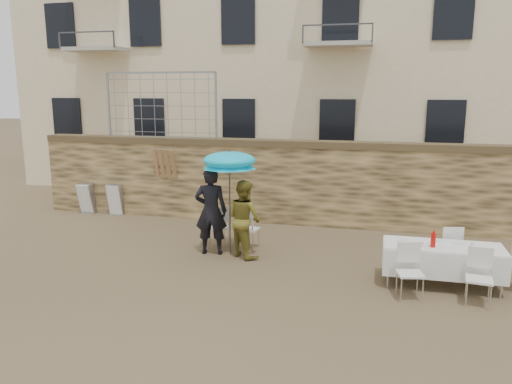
% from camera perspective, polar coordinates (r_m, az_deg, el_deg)
% --- Properties ---
extents(ground, '(80.00, 80.00, 0.00)m').
position_cam_1_polar(ground, '(9.17, -5.84, -11.22)').
color(ground, brown).
rests_on(ground, ground).
extents(stone_wall, '(13.00, 0.50, 2.20)m').
position_cam_1_polar(stone_wall, '(13.48, 1.20, 1.18)').
color(stone_wall, olive).
rests_on(stone_wall, ground).
extents(chain_link_fence, '(3.20, 0.06, 1.80)m').
position_cam_1_polar(chain_link_fence, '(14.23, -10.81, 9.63)').
color(chain_link_fence, gray).
rests_on(chain_link_fence, stone_wall).
extents(man_suit, '(0.77, 0.56, 1.92)m').
position_cam_1_polar(man_suit, '(10.88, -5.17, -2.18)').
color(man_suit, black).
rests_on(man_suit, ground).
extents(woman_dress, '(1.03, 1.00, 1.68)m').
position_cam_1_polar(woman_dress, '(10.69, -1.35, -3.06)').
color(woman_dress, '#9F9030').
rests_on(woman_dress, ground).
extents(umbrella, '(1.18, 1.18, 2.12)m').
position_cam_1_polar(umbrella, '(10.65, -3.06, 3.30)').
color(umbrella, '#3F3F44').
rests_on(umbrella, ground).
extents(couple_chair_left, '(0.67, 0.67, 0.96)m').
position_cam_1_polar(couple_chair_left, '(11.50, -4.24, -3.87)').
color(couple_chair_left, white).
rests_on(couple_chair_left, ground).
extents(couple_chair_right, '(0.56, 0.56, 0.96)m').
position_cam_1_polar(couple_chair_right, '(11.31, -0.85, -4.11)').
color(couple_chair_right, white).
rests_on(couple_chair_right, ground).
extents(banquet_table, '(2.10, 0.85, 0.78)m').
position_cam_1_polar(banquet_table, '(9.74, 20.62, -5.97)').
color(banquet_table, white).
rests_on(banquet_table, ground).
extents(soda_bottle, '(0.09, 0.09, 0.26)m').
position_cam_1_polar(soda_bottle, '(9.52, 19.59, -5.20)').
color(soda_bottle, red).
rests_on(soda_bottle, banquet_table).
extents(table_chair_front_left, '(0.57, 0.57, 0.96)m').
position_cam_1_polar(table_chair_front_left, '(9.05, 17.22, -8.75)').
color(table_chair_front_left, white).
rests_on(table_chair_front_left, ground).
extents(table_chair_front_right, '(0.54, 0.54, 0.96)m').
position_cam_1_polar(table_chair_front_right, '(9.19, 24.16, -8.95)').
color(table_chair_front_right, white).
rests_on(table_chair_front_right, ground).
extents(table_chair_back, '(0.58, 0.58, 0.96)m').
position_cam_1_polar(table_chair_back, '(10.60, 21.12, -6.02)').
color(table_chair_back, white).
rests_on(table_chair_back, ground).
extents(chair_stack_left, '(0.46, 0.40, 0.92)m').
position_cam_1_polar(chair_stack_left, '(15.39, -18.53, -0.55)').
color(chair_stack_left, white).
rests_on(chair_stack_left, ground).
extents(chair_stack_right, '(0.46, 0.32, 0.92)m').
position_cam_1_polar(chair_stack_right, '(14.93, -15.60, -0.73)').
color(chair_stack_right, white).
rests_on(chair_stack_right, ground).
extents(wood_planks, '(0.70, 0.20, 2.00)m').
position_cam_1_polar(wood_planks, '(14.17, -9.94, 1.11)').
color(wood_planks, '#A37749').
rests_on(wood_planks, ground).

